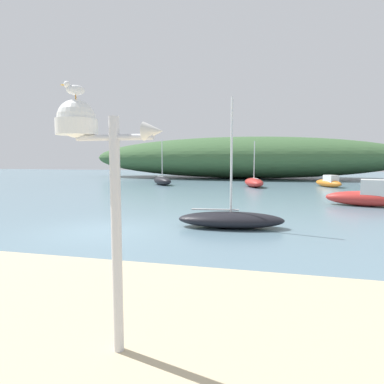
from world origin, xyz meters
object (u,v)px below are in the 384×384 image
(sailboat_mid_channel, at_px, (254,182))
(sailboat_near_shore, at_px, (162,181))
(seagull_on_radar, at_px, (74,89))
(sailboat_far_left, at_px, (231,219))
(motorboat_outer_mooring, at_px, (369,196))
(mast_structure, at_px, (91,149))
(motorboat_west_reach, at_px, (329,182))

(sailboat_mid_channel, distance_m, sailboat_near_shore, 8.68)
(seagull_on_radar, xyz_separation_m, sailboat_far_left, (0.81, 8.35, -2.97))
(sailboat_mid_channel, height_order, sailboat_near_shore, sailboat_near_shore)
(sailboat_far_left, bearing_deg, sailboat_mid_channel, 90.33)
(sailboat_far_left, bearing_deg, seagull_on_radar, -95.56)
(motorboat_outer_mooring, bearing_deg, sailboat_mid_channel, 120.75)
(motorboat_outer_mooring, bearing_deg, sailboat_far_left, -131.96)
(mast_structure, bearing_deg, sailboat_mid_channel, 88.86)
(seagull_on_radar, xyz_separation_m, motorboat_west_reach, (7.22, 27.87, -2.85))
(motorboat_west_reach, bearing_deg, mast_structure, -104.17)
(motorboat_west_reach, xyz_separation_m, sailboat_near_shore, (-15.19, -1.31, -0.02))
(mast_structure, bearing_deg, sailboat_near_shore, 107.07)
(sailboat_mid_channel, bearing_deg, motorboat_west_reach, 12.83)
(sailboat_near_shore, distance_m, sailboat_far_left, 20.23)
(mast_structure, height_order, sailboat_far_left, sailboat_far_left)
(sailboat_near_shore, bearing_deg, sailboat_far_left, -64.26)
(motorboat_west_reach, bearing_deg, motorboat_outer_mooring, -90.02)
(motorboat_west_reach, bearing_deg, sailboat_near_shore, -175.09)
(sailboat_far_left, bearing_deg, motorboat_outer_mooring, 48.04)
(motorboat_west_reach, relative_size, motorboat_outer_mooring, 0.83)
(motorboat_outer_mooring, xyz_separation_m, sailboat_far_left, (-6.40, -7.11, -0.23))
(seagull_on_radar, distance_m, sailboat_near_shore, 27.89)
(motorboat_west_reach, relative_size, sailboat_near_shore, 0.79)
(seagull_on_radar, distance_m, sailboat_far_left, 8.89)
(motorboat_outer_mooring, height_order, sailboat_near_shore, sailboat_near_shore)
(sailboat_far_left, bearing_deg, sailboat_near_shore, 115.74)
(motorboat_west_reach, xyz_separation_m, motorboat_outer_mooring, (-0.01, -12.41, 0.11))
(mast_structure, relative_size, sailboat_far_left, 0.64)
(sailboat_mid_channel, height_order, sailboat_far_left, sailboat_far_left)
(mast_structure, distance_m, motorboat_outer_mooring, 17.10)
(mast_structure, distance_m, sailboat_mid_channel, 26.48)
(motorboat_west_reach, xyz_separation_m, sailboat_mid_channel, (-6.51, -1.48, -0.02))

